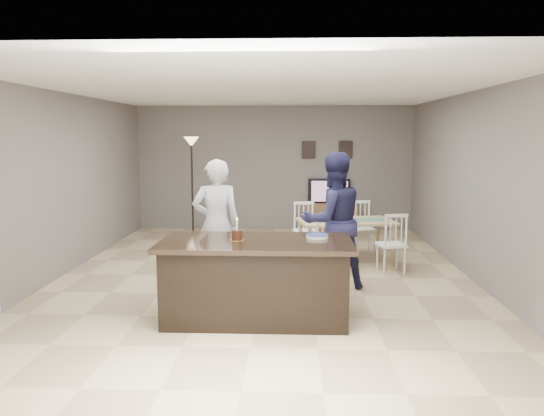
{
  "coord_description": "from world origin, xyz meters",
  "views": [
    {
      "loc": [
        0.41,
        -7.6,
        2.07
      ],
      "look_at": [
        0.12,
        -0.3,
        1.06
      ],
      "focal_mm": 35.0,
      "sensor_mm": 36.0,
      "label": 1
    }
  ],
  "objects_px": {
    "woman": "(216,224)",
    "tv_console": "(329,217)",
    "man": "(333,221)",
    "birthday_cake": "(237,235)",
    "kitchen_island": "(256,279)",
    "dining_table": "(346,228)",
    "floor_lamp": "(192,160)",
    "plate_stack": "(317,236)",
    "television": "(329,191)"
  },
  "relations": [
    {
      "from": "woman",
      "to": "tv_console",
      "type": "bearing_deg",
      "value": -124.91
    },
    {
      "from": "man",
      "to": "birthday_cake",
      "type": "height_order",
      "value": "man"
    },
    {
      "from": "kitchen_island",
      "to": "man",
      "type": "relative_size",
      "value": 1.17
    },
    {
      "from": "tv_console",
      "to": "dining_table",
      "type": "bearing_deg",
      "value": -88.62
    },
    {
      "from": "kitchen_island",
      "to": "floor_lamp",
      "type": "distance_m",
      "value": 5.18
    },
    {
      "from": "man",
      "to": "plate_stack",
      "type": "distance_m",
      "value": 1.1
    },
    {
      "from": "tv_console",
      "to": "television",
      "type": "bearing_deg",
      "value": 90.0
    },
    {
      "from": "woman",
      "to": "plate_stack",
      "type": "height_order",
      "value": "woman"
    },
    {
      "from": "tv_console",
      "to": "birthday_cake",
      "type": "relative_size",
      "value": 4.76
    },
    {
      "from": "plate_stack",
      "to": "birthday_cake",
      "type": "bearing_deg",
      "value": -169.33
    },
    {
      "from": "television",
      "to": "man",
      "type": "height_order",
      "value": "man"
    },
    {
      "from": "man",
      "to": "kitchen_island",
      "type": "bearing_deg",
      "value": 32.47
    },
    {
      "from": "kitchen_island",
      "to": "television",
      "type": "relative_size",
      "value": 2.35
    },
    {
      "from": "dining_table",
      "to": "man",
      "type": "bearing_deg",
      "value": -113.92
    },
    {
      "from": "tv_console",
      "to": "woman",
      "type": "relative_size",
      "value": 0.68
    },
    {
      "from": "tv_console",
      "to": "man",
      "type": "height_order",
      "value": "man"
    },
    {
      "from": "plate_stack",
      "to": "floor_lamp",
      "type": "relative_size",
      "value": 0.13
    },
    {
      "from": "kitchen_island",
      "to": "plate_stack",
      "type": "distance_m",
      "value": 0.85
    },
    {
      "from": "plate_stack",
      "to": "dining_table",
      "type": "xyz_separation_m",
      "value": [
        0.58,
        2.49,
        -0.34
      ]
    },
    {
      "from": "plate_stack",
      "to": "man",
      "type": "bearing_deg",
      "value": 76.41
    },
    {
      "from": "woman",
      "to": "floor_lamp",
      "type": "xyz_separation_m",
      "value": [
        -1.01,
        3.59,
        0.7
      ]
    },
    {
      "from": "television",
      "to": "man",
      "type": "bearing_deg",
      "value": 86.74
    },
    {
      "from": "television",
      "to": "kitchen_island",
      "type": "bearing_deg",
      "value": 77.99
    },
    {
      "from": "tv_console",
      "to": "plate_stack",
      "type": "distance_m",
      "value": 5.45
    },
    {
      "from": "dining_table",
      "to": "floor_lamp",
      "type": "distance_m",
      "value": 3.72
    },
    {
      "from": "birthday_cake",
      "to": "woman",
      "type": "bearing_deg",
      "value": 108.8
    },
    {
      "from": "woman",
      "to": "birthday_cake",
      "type": "xyz_separation_m",
      "value": [
        0.41,
        -1.19,
        0.08
      ]
    },
    {
      "from": "birthday_cake",
      "to": "dining_table",
      "type": "distance_m",
      "value": 3.07
    },
    {
      "from": "man",
      "to": "dining_table",
      "type": "bearing_deg",
      "value": -122.85
    },
    {
      "from": "dining_table",
      "to": "floor_lamp",
      "type": "height_order",
      "value": "floor_lamp"
    },
    {
      "from": "birthday_cake",
      "to": "tv_console",
      "type": "bearing_deg",
      "value": 75.75
    },
    {
      "from": "kitchen_island",
      "to": "television",
      "type": "bearing_deg",
      "value": 77.99
    },
    {
      "from": "kitchen_island",
      "to": "tv_console",
      "type": "height_order",
      "value": "kitchen_island"
    },
    {
      "from": "television",
      "to": "woman",
      "type": "bearing_deg",
      "value": 67.74
    },
    {
      "from": "kitchen_island",
      "to": "dining_table",
      "type": "bearing_deg",
      "value": 64.58
    },
    {
      "from": "plate_stack",
      "to": "dining_table",
      "type": "relative_size",
      "value": 0.13
    },
    {
      "from": "woman",
      "to": "floor_lamp",
      "type": "bearing_deg",
      "value": -86.65
    },
    {
      "from": "man",
      "to": "dining_table",
      "type": "relative_size",
      "value": 0.95
    },
    {
      "from": "birthday_cake",
      "to": "plate_stack",
      "type": "relative_size",
      "value": 0.97
    },
    {
      "from": "tv_console",
      "to": "woman",
      "type": "bearing_deg",
      "value": -112.58
    },
    {
      "from": "woman",
      "to": "man",
      "type": "relative_size",
      "value": 0.95
    },
    {
      "from": "tv_console",
      "to": "birthday_cake",
      "type": "bearing_deg",
      "value": -104.25
    },
    {
      "from": "dining_table",
      "to": "birthday_cake",
      "type": "bearing_deg",
      "value": -130.38
    },
    {
      "from": "man",
      "to": "birthday_cake",
      "type": "relative_size",
      "value": 7.31
    },
    {
      "from": "birthday_cake",
      "to": "plate_stack",
      "type": "distance_m",
      "value": 0.92
    },
    {
      "from": "tv_console",
      "to": "birthday_cake",
      "type": "height_order",
      "value": "birthday_cake"
    },
    {
      "from": "plate_stack",
      "to": "dining_table",
      "type": "distance_m",
      "value": 2.58
    },
    {
      "from": "television",
      "to": "plate_stack",
      "type": "distance_m",
      "value": 5.48
    },
    {
      "from": "woman",
      "to": "plate_stack",
      "type": "xyz_separation_m",
      "value": [
        1.31,
        -1.02,
        0.04
      ]
    },
    {
      "from": "dining_table",
      "to": "floor_lamp",
      "type": "xyz_separation_m",
      "value": [
        -2.9,
        2.12,
        0.99
      ]
    }
  ]
}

